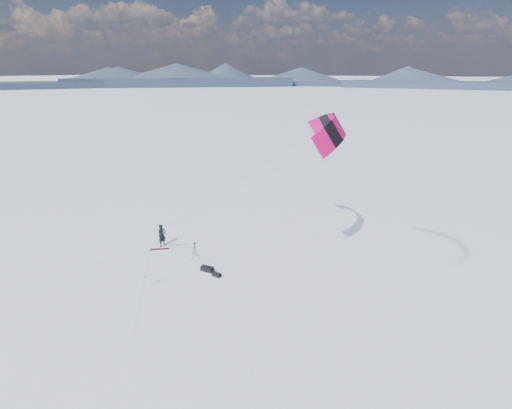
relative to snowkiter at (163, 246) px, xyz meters
The scene contains 9 objects.
ground 2.99m from the snowkiter, 37.92° to the right, with size 1800.00×1800.00×0.00m, color white.
horizon_hills 4.35m from the snowkiter, 37.92° to the right, with size 704.00×704.00×8.10m.
snow_tracks 3.15m from the snowkiter, 51.90° to the right, with size 17.62×14.39×0.01m.
snowkiter is the anchor object (origin of this frame).
snowboard 0.56m from the snowkiter, 75.18° to the right, with size 1.41×0.26×0.04m, color maroon.
tripod 3.69m from the snowkiter, 10.49° to the right, with size 0.60×0.59×1.34m.
gear_bag_a 5.37m from the snowkiter, 16.92° to the right, with size 0.86×0.45×0.38m.
gear_bag_b 6.35m from the snowkiter, 16.99° to the right, with size 0.64×0.36×0.28m.
power_kite 15.03m from the snowkiter, 20.99° to the left, with size 12.77×7.46×8.74m.
Camera 1 is at (15.70, -17.64, 12.68)m, focal length 26.00 mm.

